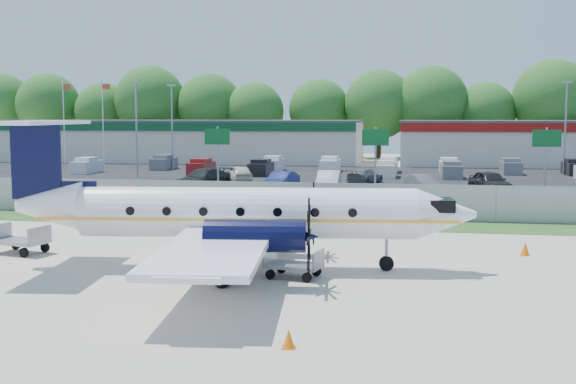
% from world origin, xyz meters
% --- Properties ---
extents(ground, '(170.00, 170.00, 0.00)m').
position_xyz_m(ground, '(0.00, 0.00, 0.00)').
color(ground, beige).
rests_on(ground, ground).
extents(grass_verge, '(170.00, 4.00, 0.02)m').
position_xyz_m(grass_verge, '(0.00, 12.00, 0.01)').
color(grass_verge, '#2D561E').
rests_on(grass_verge, ground).
extents(access_road, '(170.00, 8.00, 0.02)m').
position_xyz_m(access_road, '(0.00, 19.00, 0.01)').
color(access_road, black).
rests_on(access_road, ground).
extents(parking_lot, '(170.00, 32.00, 0.02)m').
position_xyz_m(parking_lot, '(0.00, 40.00, 0.01)').
color(parking_lot, black).
rests_on(parking_lot, ground).
extents(perimeter_fence, '(120.00, 0.06, 1.99)m').
position_xyz_m(perimeter_fence, '(0.00, 14.00, 1.00)').
color(perimeter_fence, gray).
rests_on(perimeter_fence, ground).
extents(building_west, '(46.40, 12.40, 5.24)m').
position_xyz_m(building_west, '(-24.00, 61.98, 2.63)').
color(building_west, beige).
rests_on(building_west, ground).
extents(sign_left, '(1.80, 0.26, 5.00)m').
position_xyz_m(sign_left, '(-8.00, 22.91, 3.61)').
color(sign_left, gray).
rests_on(sign_left, ground).
extents(sign_mid, '(1.80, 0.26, 5.00)m').
position_xyz_m(sign_mid, '(3.00, 22.91, 3.61)').
color(sign_mid, gray).
rests_on(sign_mid, ground).
extents(sign_right, '(1.80, 0.26, 5.00)m').
position_xyz_m(sign_right, '(14.00, 22.91, 3.61)').
color(sign_right, gray).
rests_on(sign_right, ground).
extents(flagpole_west, '(1.06, 0.12, 10.00)m').
position_xyz_m(flagpole_west, '(-35.92, 55.00, 5.64)').
color(flagpole_west, white).
rests_on(flagpole_west, ground).
extents(flagpole_east, '(1.06, 0.12, 10.00)m').
position_xyz_m(flagpole_east, '(-30.92, 55.00, 5.64)').
color(flagpole_east, white).
rests_on(flagpole_east, ground).
extents(light_pole_nw, '(0.90, 0.35, 9.09)m').
position_xyz_m(light_pole_nw, '(-20.00, 38.00, 5.23)').
color(light_pole_nw, gray).
rests_on(light_pole_nw, ground).
extents(light_pole_sw, '(0.90, 0.35, 9.09)m').
position_xyz_m(light_pole_sw, '(-20.00, 48.00, 5.23)').
color(light_pole_sw, gray).
rests_on(light_pole_sw, ground).
extents(light_pole_se, '(0.90, 0.35, 9.09)m').
position_xyz_m(light_pole_se, '(20.00, 48.00, 5.23)').
color(light_pole_se, gray).
rests_on(light_pole_se, ground).
extents(tree_line, '(112.00, 6.00, 14.00)m').
position_xyz_m(tree_line, '(0.00, 74.00, 0.00)').
color(tree_line, '#255F1C').
rests_on(tree_line, ground).
extents(aircraft, '(18.05, 17.76, 5.54)m').
position_xyz_m(aircraft, '(-0.87, -0.03, 2.14)').
color(aircraft, white).
rests_on(aircraft, ground).
extents(pushback_tug, '(3.00, 2.61, 1.42)m').
position_xyz_m(pushback_tug, '(-1.86, 0.34, 0.68)').
color(pushback_tug, white).
rests_on(pushback_tug, ground).
extents(baggage_cart_near, '(2.50, 1.81, 1.19)m').
position_xyz_m(baggage_cart_near, '(-10.58, 1.36, 0.55)').
color(baggage_cart_near, gray).
rests_on(baggage_cart_near, ground).
extents(baggage_cart_far, '(2.13, 1.51, 1.02)m').
position_xyz_m(baggage_cart_far, '(1.47, -1.15, 0.47)').
color(baggage_cart_far, gray).
rests_on(baggage_cart_far, ground).
extents(cone_nose, '(0.39, 0.39, 0.56)m').
position_xyz_m(cone_nose, '(10.18, 4.61, 0.26)').
color(cone_nose, '#FF6908').
rests_on(cone_nose, ground).
extents(cone_port_wing, '(0.34, 0.34, 0.48)m').
position_xyz_m(cone_port_wing, '(2.64, -8.87, 0.23)').
color(cone_port_wing, '#FF6908').
rests_on(cone_port_wing, ground).
extents(cone_starboard_wing, '(0.36, 0.36, 0.51)m').
position_xyz_m(cone_starboard_wing, '(-0.45, 13.40, 0.24)').
color(cone_starboard_wing, '#FF6908').
rests_on(cone_starboard_wing, ground).
extents(road_car_west, '(5.63, 3.83, 1.43)m').
position_xyz_m(road_car_west, '(-12.42, 17.00, 0.00)').
color(road_car_west, '#595B5E').
rests_on(road_car_west, ground).
extents(road_car_mid, '(4.17, 2.01, 1.32)m').
position_xyz_m(road_car_mid, '(5.13, 20.41, 0.00)').
color(road_car_mid, beige).
rests_on(road_car_mid, ground).
extents(parked_car_a, '(4.01, 6.06, 1.63)m').
position_xyz_m(parked_car_a, '(-10.68, 28.21, 0.00)').
color(parked_car_a, black).
rests_on(parked_car_a, ground).
extents(parked_car_b, '(2.30, 4.72, 1.49)m').
position_xyz_m(parked_car_b, '(-4.45, 28.30, 0.00)').
color(parked_car_b, navy).
rests_on(parked_car_b, ground).
extents(parked_car_c, '(1.88, 4.86, 1.58)m').
position_xyz_m(parked_car_c, '(-0.81, 28.49, 0.00)').
color(parked_car_c, silver).
rests_on(parked_car_c, ground).
extents(parked_car_d, '(2.95, 4.31, 1.34)m').
position_xyz_m(parked_car_d, '(6.23, 28.90, 0.00)').
color(parked_car_d, '#595B5E').
rests_on(parked_car_d, ground).
extents(parked_car_e, '(3.29, 5.25, 1.67)m').
position_xyz_m(parked_car_e, '(11.21, 29.56, 0.00)').
color(parked_car_e, black).
rests_on(parked_car_e, ground).
extents(parked_car_f, '(3.35, 4.61, 1.46)m').
position_xyz_m(parked_car_f, '(-9.36, 34.86, 0.00)').
color(parked_car_f, beige).
rests_on(parked_car_f, ground).
extents(parked_car_g, '(3.31, 4.77, 1.28)m').
position_xyz_m(parked_car_g, '(1.43, 35.76, 0.00)').
color(parked_car_g, '#595B5E').
rests_on(parked_car_g, ground).
extents(far_parking_rows, '(56.00, 10.00, 1.60)m').
position_xyz_m(far_parking_rows, '(0.00, 45.00, 0.00)').
color(far_parking_rows, gray).
rests_on(far_parking_rows, ground).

